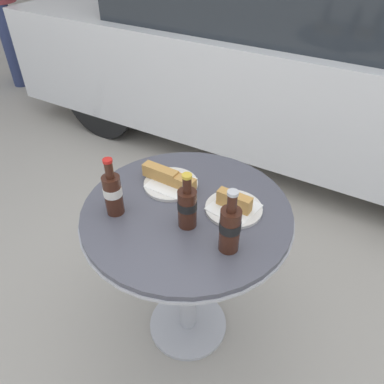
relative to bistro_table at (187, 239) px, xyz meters
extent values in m
plane|color=#A8A093|center=(0.00, 0.00, -0.58)|extent=(30.00, 30.00, 0.00)
cylinder|color=#B7B7BC|center=(0.00, 0.00, -0.57)|extent=(0.36, 0.36, 0.02)
cylinder|color=#B7B7BC|center=(0.00, 0.00, -0.22)|extent=(0.07, 0.07, 0.69)
cylinder|color=#B7B7BC|center=(0.00, 0.00, 0.13)|extent=(0.76, 0.76, 0.01)
cylinder|color=#4C4C56|center=(0.00, 0.00, 0.14)|extent=(0.75, 0.75, 0.02)
cylinder|color=#3D1E14|center=(0.04, -0.07, 0.22)|extent=(0.06, 0.06, 0.14)
cylinder|color=black|center=(0.04, -0.07, 0.24)|extent=(0.06, 0.06, 0.03)
cylinder|color=#3D1E14|center=(0.04, -0.07, 0.32)|extent=(0.03, 0.03, 0.06)
cylinder|color=gold|center=(0.04, -0.07, 0.35)|extent=(0.03, 0.03, 0.01)
cylinder|color=#3D1E14|center=(-0.21, -0.14, 0.23)|extent=(0.06, 0.06, 0.15)
cylinder|color=silver|center=(-0.21, -0.14, 0.24)|extent=(0.06, 0.06, 0.03)
cylinder|color=#3D1E14|center=(-0.21, -0.14, 0.33)|extent=(0.03, 0.03, 0.06)
cylinder|color=red|center=(-0.21, -0.14, 0.36)|extent=(0.03, 0.03, 0.01)
cylinder|color=#3D1E14|center=(0.21, -0.09, 0.23)|extent=(0.06, 0.06, 0.15)
cylinder|color=black|center=(0.21, -0.09, 0.25)|extent=(0.07, 0.07, 0.03)
cylinder|color=#3D1E14|center=(0.21, -0.09, 0.34)|extent=(0.03, 0.03, 0.06)
cylinder|color=silver|center=(0.21, -0.09, 0.37)|extent=(0.03, 0.03, 0.01)
cylinder|color=silver|center=(0.15, 0.08, 0.16)|extent=(0.20, 0.20, 0.01)
cube|color=white|center=(0.15, 0.08, 0.16)|extent=(0.17, 0.17, 0.00)
cube|color=#C68E47|center=(0.15, 0.08, 0.19)|extent=(0.13, 0.04, 0.06)
cylinder|color=silver|center=(-0.12, 0.09, 0.16)|extent=(0.21, 0.21, 0.01)
cube|color=white|center=(-0.12, 0.09, 0.16)|extent=(0.15, 0.15, 0.00)
cube|color=#C68E47|center=(-0.17, 0.09, 0.19)|extent=(0.15, 0.05, 0.05)
cube|color=#C68E47|center=(-0.07, 0.09, 0.19)|extent=(0.11, 0.05, 0.04)
cube|color=silver|center=(-0.19, 1.98, -0.03)|extent=(4.34, 1.68, 0.73)
cylinder|color=black|center=(-1.53, 2.72, -0.25)|extent=(0.67, 0.20, 0.67)
cylinder|color=black|center=(-1.53, 1.24, -0.25)|extent=(0.67, 0.20, 0.67)
cylinder|color=navy|center=(-3.17, 1.67, -0.18)|extent=(0.15, 0.15, 0.80)
cylinder|color=navy|center=(-3.02, 1.57, -0.18)|extent=(0.15, 0.15, 0.80)
camera|label=1|loc=(0.52, -0.85, 1.02)|focal=35.00mm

